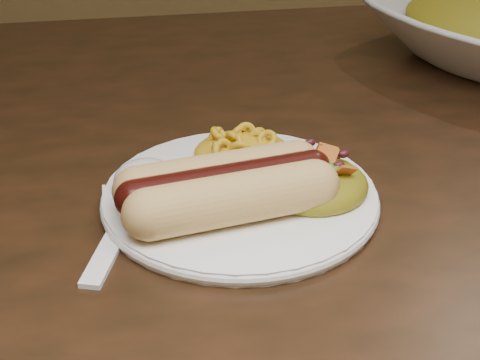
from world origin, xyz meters
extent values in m
cube|color=#321A0D|center=(0.00, 0.00, 0.73)|extent=(1.60, 0.90, 0.04)
cylinder|color=white|center=(-0.03, -0.04, 0.76)|extent=(0.25, 0.25, 0.01)
cylinder|color=#ECC671|center=(-0.04, -0.08, 0.78)|extent=(0.13, 0.06, 0.04)
cylinder|color=#ECC671|center=(-0.04, -0.05, 0.78)|extent=(0.13, 0.06, 0.04)
cylinder|color=#360904|center=(-0.04, -0.07, 0.78)|extent=(0.14, 0.05, 0.03)
ellipsoid|color=yellow|center=(-0.02, 0.01, 0.78)|extent=(0.09, 0.09, 0.03)
ellipsoid|color=white|center=(-0.10, -0.03, 0.78)|extent=(0.06, 0.06, 0.03)
ellipsoid|color=#A06500|center=(0.03, -0.05, 0.77)|extent=(0.08, 0.08, 0.03)
cube|color=white|center=(-0.13, -0.08, 0.75)|extent=(0.06, 0.14, 0.00)
camera|label=1|loc=(-0.11, -0.52, 1.05)|focal=55.00mm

